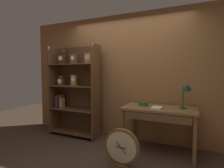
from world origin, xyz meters
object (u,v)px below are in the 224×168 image
toolbox_small (143,104)px  open_repair_manual (157,108)px  workbench (159,113)px  desk_lamp (186,90)px  bookshelf (74,91)px  round_clock_large (122,148)px

toolbox_small → open_repair_manual: 0.31m
workbench → toolbox_small: (-0.29, 0.06, 0.13)m
workbench → desk_lamp: (0.43, 0.03, 0.41)m
bookshelf → desk_lamp: (2.30, -0.07, 0.12)m
workbench → toolbox_small: bearing=168.6°
open_repair_manual → round_clock_large: (-0.39, -0.63, -0.51)m
open_repair_manual → round_clock_large: size_ratio=0.38×
desk_lamp → open_repair_manual: 0.55m
workbench → toolbox_small: 0.32m
bookshelf → round_clock_large: (1.46, -0.82, -0.70)m
workbench → round_clock_large: 0.92m
workbench → round_clock_large: workbench is taller
workbench → open_repair_manual: size_ratio=5.62×
workbench → desk_lamp: 0.59m
round_clock_large → workbench: bearing=60.2°
bookshelf → toolbox_small: bearing=-1.5°
open_repair_manual → workbench: bearing=82.2°
workbench → round_clock_large: size_ratio=2.15×
desk_lamp → toolbox_small: size_ratio=3.04×
toolbox_small → round_clock_large: toolbox_small is taller
desk_lamp → round_clock_large: 1.39m
bookshelf → round_clock_large: 1.81m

